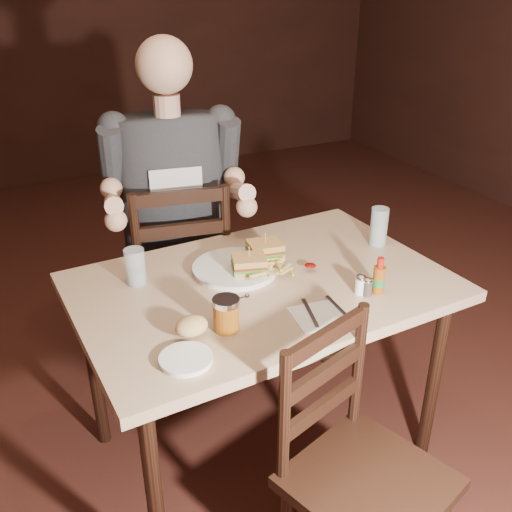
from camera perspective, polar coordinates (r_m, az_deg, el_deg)
name	(u,v)px	position (r m, az deg, el deg)	size (l,w,h in m)	color
room_shell	(238,86)	(2.02, -1.83, 16.66)	(7.00, 7.00, 7.00)	black
main_table	(262,300)	(2.04, 0.62, -4.44)	(1.32, 0.92, 0.77)	tan
chair_far	(179,275)	(2.65, -7.75, -1.93)	(0.45, 0.50, 0.98)	black
chair_near	(369,482)	(1.78, 11.23, -21.30)	(0.41, 0.45, 0.88)	black
diner	(173,168)	(2.39, -8.34, 8.66)	(0.59, 0.47, 1.03)	#2E3033
dinner_plate	(235,269)	(2.07, -2.08, -1.35)	(0.30, 0.30, 0.02)	white
sandwich_left	(249,259)	(2.01, -0.70, -0.33)	(0.12, 0.10, 0.10)	tan
sandwich_right	(265,244)	(2.12, 0.92, 1.17)	(0.12, 0.10, 0.10)	tan
fries_pile	(266,267)	(2.03, 1.01, -1.12)	(0.22, 0.16, 0.04)	gold
ketchup_dollop	(310,266)	(2.08, 5.46, -0.95)	(0.04, 0.04, 0.01)	maroon
glass_left	(135,267)	(2.01, -11.97, -1.04)	(0.07, 0.07, 0.13)	silver
glass_right	(379,227)	(2.30, 12.19, 2.88)	(0.07, 0.07, 0.15)	silver
hot_sauce	(379,275)	(1.95, 12.21, -1.92)	(0.04, 0.04, 0.13)	brown
salt_shaker	(360,285)	(1.95, 10.40, -2.86)	(0.04, 0.04, 0.07)	white
pepper_shaker	(367,287)	(1.95, 11.08, -3.08)	(0.03, 0.03, 0.06)	#38332D
syrup_dispenser	(226,314)	(1.73, -2.99, -5.84)	(0.08, 0.08, 0.11)	brown
napkin	(320,316)	(1.83, 6.37, -5.95)	(0.17, 0.16, 0.00)	white
knife	(343,312)	(1.85, 8.67, -5.59)	(0.01, 0.22, 0.01)	silver
fork	(310,313)	(1.83, 5.44, -5.72)	(0.01, 0.18, 0.01)	silver
side_plate	(186,360)	(1.63, -7.01, -10.29)	(0.15, 0.15, 0.01)	white
bread_roll	(191,326)	(1.71, -6.48, -6.97)	(0.10, 0.08, 0.06)	tan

